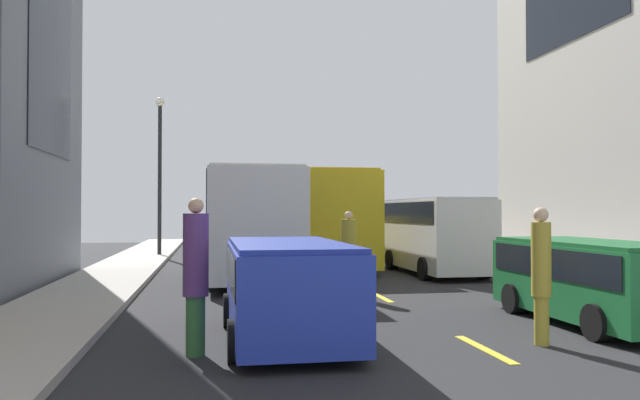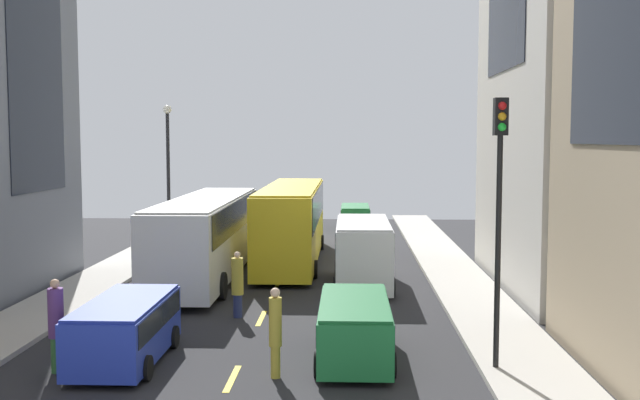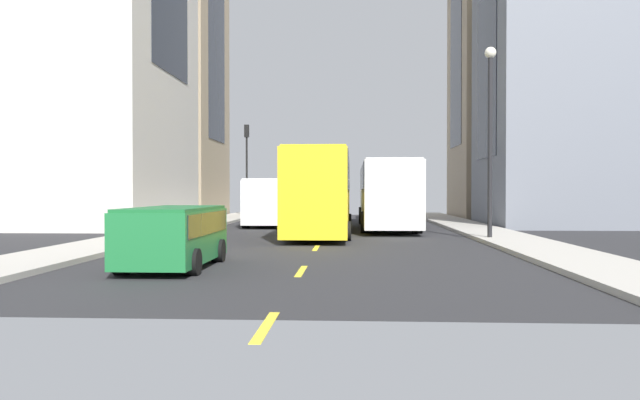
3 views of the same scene
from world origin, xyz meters
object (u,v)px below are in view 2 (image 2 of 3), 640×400
at_px(pedestrian_crossing_near, 56,323).
at_px(pedestrian_waiting_curb, 237,283).
at_px(car_green_1, 355,325).
at_px(traffic_light_near_corner, 499,184).
at_px(streetcar_yellow, 292,217).
at_px(pedestrian_crossing_mid, 275,330).
at_px(city_bus_white, 207,230).
at_px(car_blue_0, 125,326).
at_px(car_green_2, 355,215).
at_px(delivery_van_white, 363,248).

distance_m(pedestrian_crossing_near, pedestrian_waiting_curb, 6.84).
relative_size(car_green_1, traffic_light_near_corner, 0.70).
distance_m(streetcar_yellow, pedestrian_crossing_near, 17.23).
bearing_deg(pedestrian_crossing_mid, pedestrian_crossing_near, -142.07).
bearing_deg(car_green_1, pedestrian_crossing_mid, -141.25).
relative_size(city_bus_white, pedestrian_crossing_mid, 5.74).
xyz_separation_m(car_blue_0, car_green_2, (6.19, 28.33, -0.06)).
bearing_deg(city_bus_white, pedestrian_crossing_mid, -72.13).
height_order(pedestrian_crossing_mid, pedestrian_waiting_curb, pedestrian_crossing_mid).
distance_m(city_bus_white, car_blue_0, 11.52).
distance_m(delivery_van_white, pedestrian_crossing_near, 13.41).
distance_m(car_green_1, pedestrian_waiting_curb, 5.83).
bearing_deg(car_blue_0, pedestrian_crossing_near, -150.04).
height_order(city_bus_white, car_blue_0, city_bus_white).
relative_size(delivery_van_white, car_green_1, 1.28).
bearing_deg(streetcar_yellow, car_green_2, 76.28).
bearing_deg(car_green_2, pedestrian_crossing_near, -104.69).
bearing_deg(pedestrian_waiting_curb, car_green_1, -23.72).
height_order(streetcar_yellow, pedestrian_crossing_mid, streetcar_yellow).
relative_size(car_blue_0, traffic_light_near_corner, 0.68).
height_order(delivery_van_white, car_green_2, delivery_van_white).
xyz_separation_m(city_bus_white, delivery_van_white, (6.38, -1.40, -0.49)).
bearing_deg(city_bus_white, pedestrian_waiting_curb, -71.15).
height_order(car_green_2, pedestrian_crossing_near, pedestrian_crossing_near).
xyz_separation_m(streetcar_yellow, pedestrian_waiting_curb, (-0.95, -10.78, -1.00)).
bearing_deg(car_green_2, car_blue_0, -102.32).
height_order(streetcar_yellow, pedestrian_crossing_near, streetcar_yellow).
xyz_separation_m(delivery_van_white, car_green_2, (-0.13, 18.25, -0.61)).
bearing_deg(pedestrian_crossing_mid, traffic_light_near_corner, 46.12).
bearing_deg(streetcar_yellow, delivery_van_white, -60.55).
xyz_separation_m(streetcar_yellow, car_green_2, (3.07, 12.59, -1.22)).
bearing_deg(pedestrian_crossing_mid, streetcar_yellow, 133.01).
distance_m(pedestrian_crossing_near, pedestrian_crossing_mid, 5.44).
relative_size(delivery_van_white, traffic_light_near_corner, 0.90).
height_order(delivery_van_white, pedestrian_crossing_near, delivery_van_white).
bearing_deg(pedestrian_waiting_curb, traffic_light_near_corner, -10.61).
xyz_separation_m(pedestrian_crossing_near, pedestrian_crossing_mid, (5.44, -0.20, -0.06)).
bearing_deg(pedestrian_waiting_curb, car_green_2, 106.63).
relative_size(city_bus_white, delivery_van_white, 2.14).
bearing_deg(delivery_van_white, car_blue_0, -122.07).
xyz_separation_m(streetcar_yellow, pedestrian_crossing_mid, (0.86, -16.79, -0.94)).
distance_m(streetcar_yellow, pedestrian_waiting_curb, 10.87).
xyz_separation_m(streetcar_yellow, delivery_van_white, (3.20, -5.67, -0.61)).
xyz_separation_m(streetcar_yellow, car_green_1, (2.78, -15.25, -1.19)).
bearing_deg(city_bus_white, car_blue_0, -89.67).
height_order(delivery_van_white, pedestrian_waiting_curb, delivery_van_white).
xyz_separation_m(city_bus_white, traffic_light_near_corner, (9.44, -11.95, 2.67)).
relative_size(streetcar_yellow, car_green_1, 2.77).
height_order(city_bus_white, delivery_van_white, city_bus_white).
xyz_separation_m(car_blue_0, pedestrian_waiting_curb, (2.16, 4.96, 0.16)).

